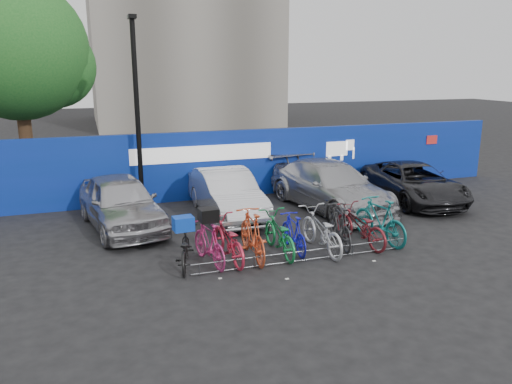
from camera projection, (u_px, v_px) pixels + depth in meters
name	position (u px, v px, depth m)	size (l,w,h in m)	color
ground	(295.00, 253.00, 12.60)	(100.00, 100.00, 0.00)	black
hoarding	(230.00, 164.00, 17.82)	(22.00, 0.18, 2.40)	navy
tree	(23.00, 53.00, 18.49)	(5.40, 5.20, 7.80)	#382314
lamppost	(137.00, 109.00, 15.77)	(0.25, 0.50, 6.11)	black
bike_rack	(305.00, 255.00, 12.01)	(5.60, 0.03, 0.30)	#595B60
car_0	(121.00, 202.00, 14.43)	(1.82, 4.53, 1.54)	#A8A8AD
car_1	(227.00, 194.00, 15.56)	(1.54, 4.41, 1.45)	silver
car_2	(330.00, 186.00, 16.43)	(2.15, 5.29, 1.54)	#A0A1A5
car_3	(414.00, 183.00, 17.36)	(2.19, 4.75, 1.32)	black
bike_0	(184.00, 249.00, 11.61)	(0.60, 1.73, 0.91)	black
bike_1	(209.00, 243.00, 11.78)	(0.50, 1.77, 1.07)	#C52C72
bike_2	(227.00, 240.00, 12.00)	(0.70, 2.02, 1.06)	#BD233D
bike_3	(252.00, 235.00, 12.10)	(0.58, 2.04, 1.23)	#D14B25
bike_4	(279.00, 234.00, 12.43)	(0.70, 2.00, 1.05)	#137C3B
bike_5	(293.00, 233.00, 12.60)	(0.47, 1.65, 0.99)	#1416C3
bike_6	(321.00, 231.00, 12.61)	(0.74, 2.11, 1.11)	#AFB2B7
bike_7	(340.00, 226.00, 12.98)	(0.53, 1.86, 1.12)	#272729
bike_8	(360.00, 226.00, 13.06)	(0.70, 2.01, 1.05)	maroon
bike_9	(380.00, 220.00, 13.25)	(0.58, 2.04, 1.23)	#126D6D
cargo_crate	(183.00, 224.00, 11.46)	(0.46, 0.35, 0.33)	#0C38B3
cargo_topcase	(208.00, 215.00, 11.62)	(0.43, 0.38, 0.31)	black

